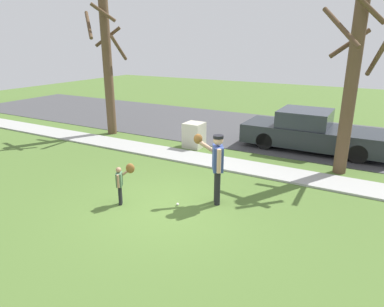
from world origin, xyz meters
name	(u,v)px	position (x,y,z in m)	size (l,w,h in m)	color
ground_plane	(225,165)	(0.00, 3.50, 0.00)	(48.00, 48.00, 0.00)	#4C6B2D
sidewalk_strip	(226,164)	(0.00, 3.60, 0.03)	(36.00, 1.20, 0.06)	#A3A39E
road_surface	(271,132)	(0.00, 8.60, 0.01)	(36.00, 6.80, 0.02)	#424244
person_adult	(216,162)	(0.93, 0.82, 1.11)	(0.89, 0.56, 1.79)	black
person_child	(122,179)	(-1.08, -0.36, 0.68)	(0.40, 0.54, 1.04)	black
baseball	(178,204)	(0.18, 0.20, 0.04)	(0.07, 0.07, 0.07)	white
utility_cabinet	(194,135)	(-1.91, 4.84, 0.48)	(0.70, 0.72, 0.96)	beige
street_tree_near	(352,82)	(3.40, 4.67, 2.82)	(1.85, 1.88, 5.31)	brown
street_tree_far	(107,65)	(-6.13, 4.88, 2.98)	(1.85, 1.89, 5.63)	brown
parked_pickup_dark	(312,132)	(2.11, 6.73, 0.67)	(5.20, 1.95, 1.48)	#23282D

